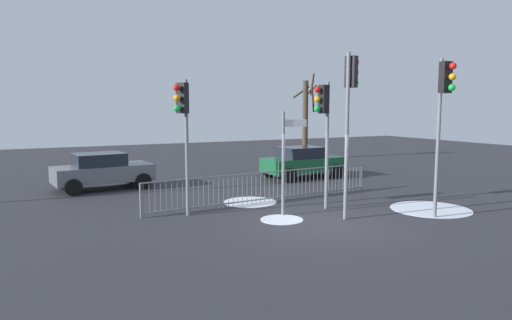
{
  "coord_description": "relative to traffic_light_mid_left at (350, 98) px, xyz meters",
  "views": [
    {
      "loc": [
        -7.36,
        -10.6,
        3.3
      ],
      "look_at": [
        -0.53,
        3.09,
        1.52
      ],
      "focal_mm": 31.95,
      "sensor_mm": 36.0,
      "label": 1
    }
  ],
  "objects": [
    {
      "name": "car_green_mid",
      "position": [
        2.98,
        7.2,
        -2.79
      ],
      "size": [
        3.89,
        2.1,
        1.47
      ],
      "rotation": [
        0.0,
        0.0,
        0.06
      ],
      "color": "#195933",
      "rests_on": "ground"
    },
    {
      "name": "ground_plane",
      "position": [
        -1.03,
        -0.09,
        -3.56
      ],
      "size": [
        60.0,
        60.0,
        0.0
      ],
      "primitive_type": "plane",
      "color": "#2D2D33"
    },
    {
      "name": "traffic_light_foreground_right",
      "position": [
        -4.27,
        2.41,
        -0.54
      ],
      "size": [
        0.5,
        0.43,
        4.12
      ],
      "rotation": [
        0.0,
        0.0,
        2.15
      ],
      "color": "slate",
      "rests_on": "ground"
    },
    {
      "name": "traffic_light_rear_left",
      "position": [
        2.41,
        -1.24,
        -0.11
      ],
      "size": [
        0.33,
        0.57,
        4.71
      ],
      "rotation": [
        0.0,
        0.0,
        3.11
      ],
      "color": "slate",
      "rests_on": "ground"
    },
    {
      "name": "direction_sign_post",
      "position": [
        -1.49,
        1.16,
        -1.78
      ],
      "size": [
        0.78,
        0.19,
        3.17
      ],
      "rotation": [
        0.0,
        0.0,
        -0.17
      ],
      "color": "slate",
      "rests_on": "ground"
    },
    {
      "name": "snow_patch_kerb",
      "position": [
        3.17,
        -0.26,
        -3.55
      ],
      "size": [
        2.54,
        2.54,
        0.01
      ],
      "primitive_type": "cylinder",
      "color": "silver",
      "rests_on": "ground"
    },
    {
      "name": "traffic_light_foreground_left",
      "position": [
        0.04,
        1.37,
        -0.55
      ],
      "size": [
        0.57,
        0.33,
        4.1
      ],
      "rotation": [
        0.0,
        0.0,
        1.61
      ],
      "color": "slate",
      "rests_on": "ground"
    },
    {
      "name": "traffic_light_mid_left",
      "position": [
        0.0,
        0.0,
        0.0
      ],
      "size": [
        0.54,
        0.39,
        4.86
      ],
      "rotation": [
        0.0,
        0.0,
        5.11
      ],
      "color": "slate",
      "rests_on": "ground"
    },
    {
      "name": "pedestrian_guard_railing",
      "position": [
        -1.05,
        3.15,
        -3.0
      ],
      "size": [
        9.0,
        0.8,
        1.07
      ],
      "rotation": [
        0.0,
        0.0,
        0.08
      ],
      "color": "slate",
      "rests_on": "ground"
    },
    {
      "name": "car_grey_far",
      "position": [
        -5.83,
        8.35,
        -2.79
      ],
      "size": [
        3.99,
        2.33,
        1.47
      ],
      "rotation": [
        0.0,
        0.0,
        0.13
      ],
      "color": "slate",
      "rests_on": "ground"
    },
    {
      "name": "bare_tree_left",
      "position": [
        7.35,
        13.78,
        -0.86
      ],
      "size": [
        1.29,
        1.38,
        5.39
      ],
      "color": "#473828",
      "rests_on": "ground"
    },
    {
      "name": "snow_patch_island",
      "position": [
        -1.85,
        0.7,
        -3.55
      ],
      "size": [
        1.27,
        1.27,
        0.01
      ],
      "primitive_type": "cylinder",
      "color": "silver",
      "rests_on": "ground"
    },
    {
      "name": "snow_patch_verge",
      "position": [
        -1.6,
        3.38,
        -3.55
      ],
      "size": [
        1.85,
        1.85,
        0.01
      ],
      "primitive_type": "cylinder",
      "color": "white",
      "rests_on": "ground"
    }
  ]
}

